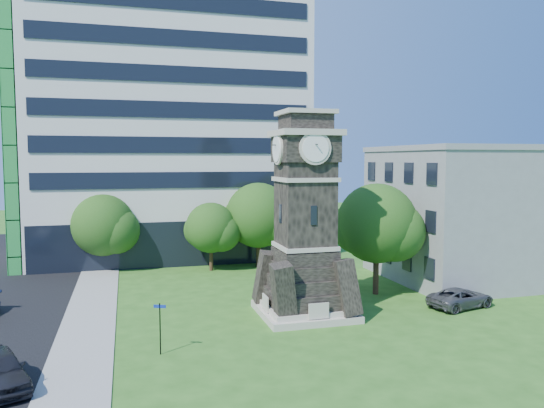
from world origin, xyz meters
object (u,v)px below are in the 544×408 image
object	(u,v)px
street_sign	(160,322)
clock_tower	(305,228)
car_east_lot	(461,298)
park_bench	(335,303)

from	to	relation	value
street_sign	clock_tower	bearing A→B (deg)	49.70
car_east_lot	street_sign	size ratio (longest dim) A/B	1.79
park_bench	street_sign	bearing A→B (deg)	-174.86
car_east_lot	street_sign	bearing A→B (deg)	86.16
clock_tower	car_east_lot	xyz separation A→B (m)	(10.06, -1.19, -4.66)
clock_tower	car_east_lot	distance (m)	11.15
park_bench	clock_tower	bearing A→B (deg)	164.74
clock_tower	car_east_lot	size ratio (longest dim) A/B	2.73
park_bench	street_sign	world-z (taller)	street_sign
car_east_lot	clock_tower	bearing A→B (deg)	69.79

